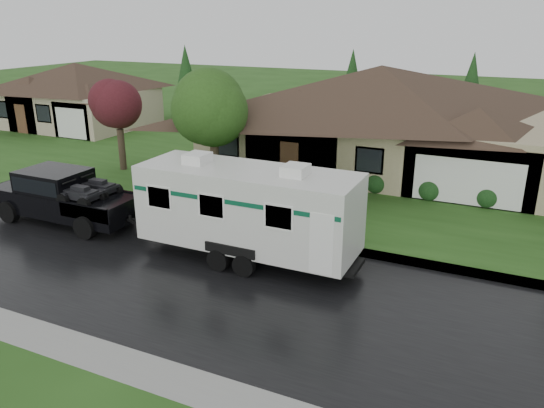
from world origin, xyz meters
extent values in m
plane|color=#254D18|center=(0.00, 0.00, 0.00)|extent=(140.00, 140.00, 0.00)
cube|color=black|center=(0.00, -2.00, 0.01)|extent=(140.00, 8.00, 0.01)
cube|color=gray|center=(0.00, 2.25, 0.07)|extent=(140.00, 0.50, 0.15)
cube|color=#254D18|center=(0.00, 15.00, 0.07)|extent=(140.00, 26.00, 0.15)
cube|color=tan|center=(2.00, 14.00, 1.65)|extent=(18.00, 10.00, 3.00)
pyramid|color=#36291D|center=(2.00, 14.00, 5.75)|extent=(19.44, 10.80, 2.60)
cube|color=tan|center=(7.40, 11.00, 1.50)|extent=(5.76, 4.00, 2.70)
cube|color=tan|center=(-22.00, 16.00, 1.55)|extent=(10.00, 8.00, 2.80)
pyramid|color=#36291D|center=(-22.00, 16.00, 4.95)|extent=(10.80, 8.64, 2.00)
cube|color=tan|center=(-19.00, 14.00, 1.41)|extent=(3.20, 4.00, 2.52)
cylinder|color=#382B1E|center=(-3.82, 5.97, 1.44)|extent=(0.40, 0.40, 2.57)
sphere|color=#2F5B1D|center=(-3.82, 5.97, 4.25)|extent=(3.55, 3.55, 3.55)
cylinder|color=#382B1E|center=(-10.62, 7.33, 1.28)|extent=(0.38, 0.38, 2.26)
sphere|color=#4E181E|center=(-10.62, 7.33, 3.76)|extent=(3.12, 3.12, 3.12)
sphere|color=#143814|center=(-4.30, 9.30, 0.65)|extent=(1.00, 1.00, 1.00)
sphere|color=#143814|center=(-1.78, 9.30, 0.65)|extent=(1.00, 1.00, 1.00)
sphere|color=#143814|center=(0.74, 9.30, 0.65)|extent=(1.00, 1.00, 1.00)
sphere|color=#143814|center=(3.26, 9.30, 0.65)|extent=(1.00, 1.00, 1.00)
sphere|color=#143814|center=(5.78, 9.30, 0.65)|extent=(1.00, 1.00, 1.00)
sphere|color=#143814|center=(8.30, 9.30, 0.65)|extent=(1.00, 1.00, 1.00)
cube|color=black|center=(-7.75, 0.22, 0.86)|extent=(6.63, 2.21, 0.95)
cube|color=black|center=(-10.18, 0.22, 1.16)|extent=(1.77, 2.15, 0.39)
cube|color=black|center=(-8.19, 0.22, 1.71)|extent=(2.65, 2.08, 0.99)
cube|color=black|center=(-8.19, 0.22, 1.77)|extent=(2.43, 2.12, 0.61)
cube|color=black|center=(-5.65, 0.22, 1.08)|extent=(2.43, 2.10, 0.07)
cylinder|color=black|center=(-9.85, -0.86, 0.46)|extent=(0.93, 0.35, 0.93)
cylinder|color=black|center=(-9.85, 1.30, 0.46)|extent=(0.93, 0.35, 0.93)
cylinder|color=black|center=(-5.65, -0.86, 0.46)|extent=(0.93, 0.35, 0.93)
cylinder|color=black|center=(-5.65, 1.30, 0.46)|extent=(0.93, 0.35, 0.93)
cube|color=silver|center=(0.95, 0.22, 1.96)|extent=(7.73, 2.65, 2.71)
cube|color=black|center=(0.95, 0.22, 0.44)|extent=(8.17, 1.33, 0.15)
cube|color=#0A4C30|center=(0.95, 0.22, 2.56)|extent=(7.58, 2.67, 0.15)
cube|color=white|center=(-1.04, 0.22, 3.49)|extent=(0.77, 0.88, 0.35)
cube|color=white|center=(2.72, 0.22, 3.49)|extent=(0.77, 0.88, 0.35)
cylinder|color=black|center=(0.45, -1.08, 0.39)|extent=(0.77, 0.27, 0.77)
cylinder|color=black|center=(0.45, 1.52, 0.39)|extent=(0.77, 0.27, 0.77)
cylinder|color=black|center=(1.45, -1.08, 0.39)|extent=(0.77, 0.27, 0.77)
cylinder|color=black|center=(1.45, 1.52, 0.39)|extent=(0.77, 0.27, 0.77)
camera|label=1|loc=(9.03, -15.16, 8.19)|focal=35.00mm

